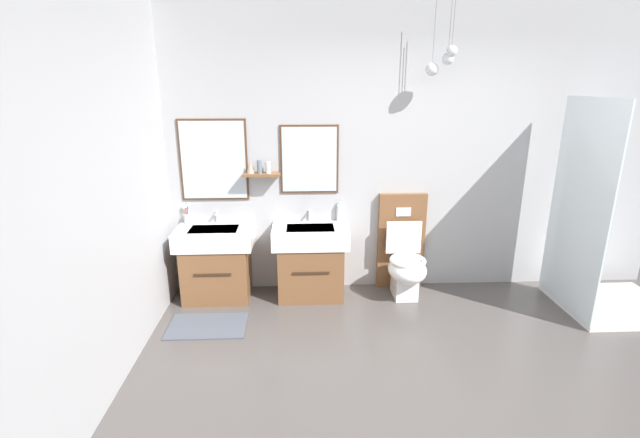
# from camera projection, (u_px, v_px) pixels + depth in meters

# --- Properties ---
(ground_plane) EXTENTS (6.27, 5.17, 0.10)m
(ground_plane) POSITION_uv_depth(u_px,v_px,m) (469.00, 408.00, 3.06)
(ground_plane) COLOR #4C4744
(ground_plane) RESTS_ON ground
(wall_back) EXTENTS (5.07, 0.45, 2.79)m
(wall_back) POSITION_uv_depth(u_px,v_px,m) (412.00, 152.00, 4.48)
(wall_back) COLOR #A8A8AA
(wall_back) RESTS_ON ground
(wall_left) EXTENTS (0.12, 3.97, 2.79)m
(wall_left) POSITION_uv_depth(u_px,v_px,m) (61.00, 206.00, 2.54)
(wall_left) COLOR #A8A8AA
(wall_left) RESTS_ON ground
(bath_mat) EXTENTS (0.68, 0.44, 0.01)m
(bath_mat) POSITION_uv_depth(u_px,v_px,m) (208.00, 326.00, 3.98)
(bath_mat) COLOR #474C56
(bath_mat) RESTS_ON ground
(vanity_sink_left) EXTENTS (0.74, 0.49, 0.72)m
(vanity_sink_left) POSITION_uv_depth(u_px,v_px,m) (217.00, 261.00, 4.44)
(vanity_sink_left) COLOR brown
(vanity_sink_left) RESTS_ON ground
(tap_on_left_sink) EXTENTS (0.03, 0.13, 0.11)m
(tap_on_left_sink) POSITION_uv_depth(u_px,v_px,m) (217.00, 216.00, 4.49)
(tap_on_left_sink) COLOR silver
(tap_on_left_sink) RESTS_ON vanity_sink_left
(vanity_sink_right) EXTENTS (0.74, 0.49, 0.72)m
(vanity_sink_right) POSITION_uv_depth(u_px,v_px,m) (310.00, 259.00, 4.48)
(vanity_sink_right) COLOR brown
(vanity_sink_right) RESTS_ON ground
(tap_on_right_sink) EXTENTS (0.03, 0.13, 0.11)m
(tap_on_right_sink) POSITION_uv_depth(u_px,v_px,m) (310.00, 215.00, 4.53)
(tap_on_right_sink) COLOR silver
(tap_on_right_sink) RESTS_ON vanity_sink_right
(toilet) EXTENTS (0.48, 0.63, 1.00)m
(toilet) POSITION_uv_depth(u_px,v_px,m) (404.00, 258.00, 4.53)
(toilet) COLOR brown
(toilet) RESTS_ON ground
(toothbrush_cup) EXTENTS (0.07, 0.07, 0.20)m
(toothbrush_cup) POSITION_uv_depth(u_px,v_px,m) (188.00, 218.00, 4.47)
(toothbrush_cup) COLOR silver
(toothbrush_cup) RESTS_ON vanity_sink_left
(soap_dispenser) EXTENTS (0.06, 0.06, 0.20)m
(soap_dispenser) POSITION_uv_depth(u_px,v_px,m) (339.00, 213.00, 4.54)
(soap_dispenser) COLOR white
(soap_dispenser) RESTS_ON vanity_sink_right
(shower_tray) EXTENTS (1.01, 0.86, 1.95)m
(shower_tray) POSITION_uv_depth(u_px,v_px,m) (601.00, 270.00, 4.20)
(shower_tray) COLOR white
(shower_tray) RESTS_ON ground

